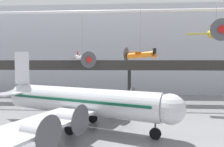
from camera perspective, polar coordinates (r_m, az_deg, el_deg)
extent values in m
cube|color=silver|center=(58.18, 4.47, 6.19)|extent=(140.00, 3.00, 23.38)
cube|color=#2D2B28|center=(45.11, 4.56, 1.50)|extent=(110.00, 3.20, 0.90)
cube|color=#2D2B28|center=(43.55, 4.58, 2.75)|extent=(110.00, 0.12, 1.10)
cylinder|color=#2D2B28|center=(46.36, 4.53, -3.28)|extent=(0.70, 0.70, 6.91)
cylinder|color=silver|center=(44.68, 4.64, 15.94)|extent=(120.00, 0.60, 0.60)
cylinder|color=silver|center=(28.85, -8.22, -7.10)|extent=(21.01, 10.69, 3.45)
sphere|color=silver|center=(24.69, 14.96, -8.96)|extent=(3.38, 3.38, 3.38)
cone|color=silver|center=(36.38, -23.81, -4.76)|extent=(5.31, 4.55, 3.17)
cube|color=#0F4C33|center=(28.79, -8.23, -6.42)|extent=(19.65, 10.23, 0.31)
cube|color=silver|center=(35.98, 0.20, -6.23)|extent=(9.38, 14.40, 0.28)
cube|color=silver|center=(22.07, -18.89, -12.59)|extent=(9.38, 14.40, 0.28)
cylinder|color=silver|center=(32.71, 0.39, -7.11)|extent=(2.89, 2.42, 1.65)
cylinder|color=#4C4C51|center=(32.18, 2.61, -7.29)|extent=(1.17, 2.96, 3.14)
cylinder|color=silver|center=(36.88, 3.36, -5.92)|extent=(2.89, 2.42, 1.65)
cylinder|color=#4C4C51|center=(36.42, 5.35, -6.05)|extent=(1.17, 2.96, 3.14)
cylinder|color=silver|center=(23.35, -11.06, -11.46)|extent=(2.89, 2.42, 1.65)
cylinder|color=#4C4C51|center=(22.61, -8.21, -11.92)|extent=(1.17, 2.96, 3.14)
cylinder|color=silver|center=(19.95, -19.05, -14.16)|extent=(2.89, 2.42, 1.65)
cylinder|color=#4C4C51|center=(19.08, -16.01, -14.93)|extent=(1.17, 2.96, 3.14)
cube|color=silver|center=(35.04, -22.47, 1.33)|extent=(2.60, 1.14, 4.83)
cube|color=silver|center=(35.06, -21.96, -4.31)|extent=(5.69, 9.34, 0.20)
cylinder|color=#4C4C51|center=(25.59, 11.24, -13.87)|extent=(0.20, 0.20, 1.21)
cylinder|color=black|center=(25.77, 11.23, -15.16)|extent=(1.35, 0.81, 1.30)
cylinder|color=#4C4C51|center=(31.52, -5.03, -10.51)|extent=(0.20, 0.20, 1.21)
cylinder|color=black|center=(31.67, -5.02, -11.58)|extent=(1.35, 0.81, 1.30)
cylinder|color=#4C4C51|center=(27.04, -10.99, -12.92)|extent=(0.20, 0.20, 1.21)
cylinder|color=black|center=(27.21, -10.98, -14.15)|extent=(1.35, 0.81, 1.30)
cylinder|color=orange|center=(39.70, 7.36, 4.79)|extent=(4.89, 2.82, 1.35)
cone|color=black|center=(40.62, 3.99, 5.03)|extent=(1.09, 1.14, 0.90)
cylinder|color=#4C4C51|center=(40.69, 3.76, 5.05)|extent=(1.05, 2.41, 2.60)
cone|color=orange|center=(38.97, 10.63, 4.54)|extent=(1.58, 1.31, 0.94)
cube|color=orange|center=(39.81, 6.97, 5.47)|extent=(3.92, 7.18, 0.10)
cube|color=black|center=(38.91, 11.06, 5.67)|extent=(0.57, 0.28, 1.20)
cube|color=black|center=(38.89, 11.05, 4.78)|extent=(1.55, 2.62, 0.06)
cylinder|color=slate|center=(40.05, 7.41, 11.09)|extent=(0.04, 0.04, 7.79)
cylinder|color=silver|center=(45.25, -7.66, 4.03)|extent=(4.21, 5.81, 1.89)
cone|color=red|center=(42.32, -6.23, 3.61)|extent=(1.46, 1.42, 1.11)
cylinder|color=#4C4C51|center=(42.12, -6.12, 3.58)|extent=(2.76, 1.71, 3.21)
cone|color=silver|center=(48.00, -8.83, 4.36)|extent=(1.78, 2.00, 1.22)
cube|color=silver|center=(44.90, -7.50, 3.56)|extent=(8.44, 5.93, 0.10)
cube|color=red|center=(48.35, -8.97, 4.85)|extent=(0.43, 0.65, 1.48)
cube|color=red|center=(48.34, -8.96, 3.97)|extent=(3.12, 2.29, 0.06)
cylinder|color=slate|center=(45.55, -7.70, 9.91)|extent=(0.04, 0.04, 8.11)
cylinder|color=yellow|center=(42.16, 25.46, 9.90)|extent=(2.19, 6.71, 1.70)
cone|color=red|center=(38.84, 26.70, 10.19)|extent=(1.35, 1.23, 1.22)
cylinder|color=#4C4C51|center=(38.61, 26.79, 10.21)|extent=(3.50, 0.49, 3.52)
cone|color=yellow|center=(45.26, 24.48, 9.67)|extent=(1.37, 1.94, 1.24)
cube|color=yellow|center=(41.72, 25.58, 9.41)|extent=(10.00, 2.85, 0.10)
cube|color=red|center=(45.72, 24.39, 10.42)|extent=(0.16, 0.80, 1.63)
cube|color=red|center=(45.62, 24.36, 9.40)|extent=(3.59, 1.24, 0.06)
cylinder|color=slate|center=(42.53, 25.55, 13.30)|extent=(0.04, 0.04, 3.72)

